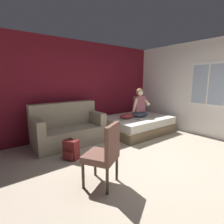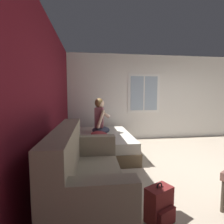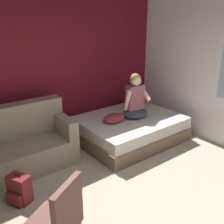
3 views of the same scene
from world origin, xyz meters
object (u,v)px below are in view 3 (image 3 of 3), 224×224
Objects in this scene: cell_phone at (130,125)px; backpack at (19,190)px; person_seated at (135,100)px; throw_pillow at (114,118)px; bed at (129,129)px; couch at (20,146)px; side_chair at (58,220)px.

backpack is at bearing 177.77° from cell_phone.
person_seated is 1.82× the size of throw_pillow.
throw_pillow is 3.33× the size of cell_phone.
cell_phone is (0.13, -0.31, -0.07)m from throw_pillow.
cell_phone is (-0.35, -0.26, -0.35)m from person_seated.
bed is 2.14m from couch.
couch is at bearing 81.19° from side_chair.
person_seated reaches higher than side_chair.
couch is 1.96m from cell_phone.
person_seated is 6.08× the size of cell_phone.
side_chair is 1.21m from backpack.
couch is at bearing 68.85° from backpack.
bed is at bearing 34.92° from side_chair.
couch is 1.77m from throw_pillow.
cell_phone is at bearing 32.81° from side_chair.
backpack is (-0.02, 1.16, -0.34)m from side_chair.
throw_pillow is (2.07, 0.56, 0.36)m from backpack.
person_seated reaches higher than cell_phone.
backpack is 3.18× the size of cell_phone.
cell_phone is at bearing 6.34° from backpack.
couch reaches higher than backpack.
side_chair is 2.68m from throw_pillow.
cell_phone is at bearing -143.51° from person_seated.
bed is at bearing -4.46° from throw_pillow.
throw_pillow is (-0.47, 0.06, -0.29)m from person_seated.
person_seated is 0.56m from throw_pillow.
couch is 2.03m from side_chair.
couch is 11.91× the size of cell_phone.
bed is 0.45m from cell_phone.
couch reaches higher than bed.
cell_phone is (-0.24, -0.28, 0.25)m from bed.
backpack is 2.17m from throw_pillow.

